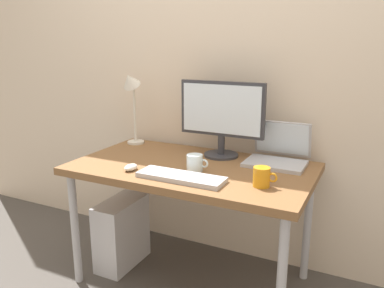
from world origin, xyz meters
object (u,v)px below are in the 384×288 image
object	(u,v)px
keyboard	(181,177)
coffee_mug	(262,177)
glass_cup	(195,163)
laptop	(278,153)
desk_lamp	(131,92)
monitor	(222,114)
desk	(192,176)
mouse	(131,167)
computer_tower	(122,233)

from	to	relation	value
keyboard	coffee_mug	distance (m)	0.39
glass_cup	keyboard	bearing A→B (deg)	-92.06
laptop	coffee_mug	world-z (taller)	laptop
desk_lamp	monitor	bearing A→B (deg)	-0.08
monitor	desk_lamp	distance (m)	0.63
keyboard	desk	bearing A→B (deg)	102.78
keyboard	mouse	bearing A→B (deg)	178.60
desk	glass_cup	size ratio (longest dim) A/B	10.86
desk_lamp	computer_tower	size ratio (longest dim) A/B	1.15
desk	coffee_mug	size ratio (longest dim) A/B	11.29
desk_lamp	mouse	bearing A→B (deg)	-56.74
desk_lamp	glass_cup	bearing A→B (deg)	-27.60
laptop	desk_lamp	world-z (taller)	desk_lamp
keyboard	computer_tower	world-z (taller)	keyboard
laptop	mouse	world-z (taller)	laptop
desk_lamp	glass_cup	world-z (taller)	desk_lamp
monitor	mouse	distance (m)	0.60
desk_lamp	coffee_mug	world-z (taller)	desk_lamp
keyboard	laptop	bearing A→B (deg)	53.50
mouse	desk	bearing A→B (deg)	41.31
coffee_mug	keyboard	bearing A→B (deg)	-167.88
laptop	monitor	bearing A→B (deg)	-176.59
mouse	computer_tower	distance (m)	0.58
desk	desk_lamp	xyz separation A→B (m)	(-0.55, 0.23, 0.41)
monitor	desk	bearing A→B (deg)	-107.67
desk	monitor	xyz separation A→B (m)	(0.07, 0.23, 0.31)
glass_cup	desk	bearing A→B (deg)	125.07
monitor	desk_lamp	xyz separation A→B (m)	(-0.62, 0.00, 0.10)
keyboard	mouse	world-z (taller)	mouse
desk_lamp	computer_tower	xyz separation A→B (m)	(0.08, -0.27, -0.84)
monitor	keyboard	xyz separation A→B (m)	(-0.02, -0.46, -0.24)
desk	laptop	distance (m)	0.49
desk	keyboard	bearing A→B (deg)	-77.22
monitor	glass_cup	distance (m)	0.38
keyboard	computer_tower	distance (m)	0.75
keyboard	mouse	distance (m)	0.30
desk	laptop	bearing A→B (deg)	31.98
desk	mouse	distance (m)	0.34
monitor	desk_lamp	bearing A→B (deg)	179.92
desk_lamp	mouse	size ratio (longest dim) A/B	5.36
laptop	desk_lamp	xyz separation A→B (m)	(-0.95, -0.02, 0.29)
glass_cup	mouse	bearing A→B (deg)	-155.65
desk_lamp	desk	bearing A→B (deg)	-23.25
coffee_mug	computer_tower	size ratio (longest dim) A/B	0.27
laptop	computer_tower	world-z (taller)	laptop
desk	desk_lamp	bearing A→B (deg)	156.75
mouse	coffee_mug	size ratio (longest dim) A/B	0.79
glass_cup	coffee_mug	bearing A→B (deg)	-9.65
glass_cup	laptop	bearing A→B (deg)	43.70
laptop	desk_lamp	size ratio (longest dim) A/B	0.66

